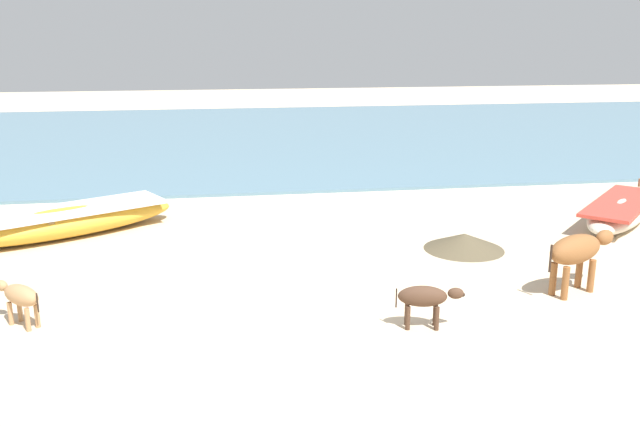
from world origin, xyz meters
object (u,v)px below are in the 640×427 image
object	(u,v)px
fishing_boat_4	(621,211)
calf_far_tan	(20,296)
fishing_boat_2	(63,222)
calf_near_dark	(425,298)
cow_adult_brown	(577,251)

from	to	relation	value
fishing_boat_4	calf_far_tan	size ratio (longest dim) A/B	4.15
fishing_boat_2	fishing_boat_4	world-z (taller)	fishing_boat_2
fishing_boat_2	calf_near_dark	xyz separation A→B (m)	(6.05, -5.46, 0.14)
cow_adult_brown	calf_far_tan	bearing A→B (deg)	156.85
fishing_boat_2	calf_near_dark	bearing A→B (deg)	109.06
fishing_boat_4	fishing_boat_2	bearing A→B (deg)	130.61
cow_adult_brown	calf_near_dark	xyz separation A→B (m)	(-2.81, -0.93, -0.25)
fishing_boat_4	calf_near_dark	xyz separation A→B (m)	(-5.94, -4.60, 0.18)
fishing_boat_4	cow_adult_brown	distance (m)	4.84
fishing_boat_2	cow_adult_brown	size ratio (longest dim) A/B	3.22
fishing_boat_4	calf_near_dark	size ratio (longest dim) A/B	3.54
fishing_boat_2	fishing_boat_4	distance (m)	12.02
fishing_boat_2	cow_adult_brown	world-z (taller)	cow_adult_brown
calf_far_tan	cow_adult_brown	bearing A→B (deg)	-138.98
calf_near_dark	calf_far_tan	xyz separation A→B (m)	(-5.72, 0.96, -0.01)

